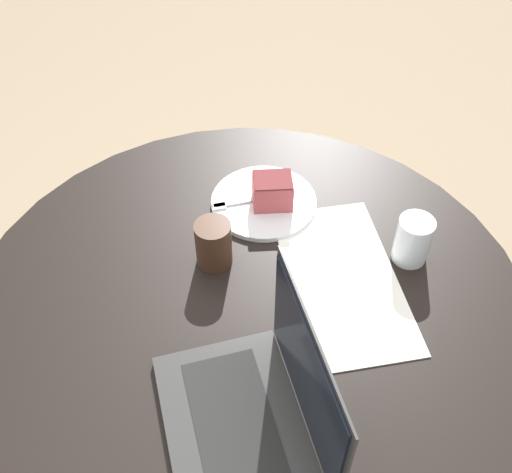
% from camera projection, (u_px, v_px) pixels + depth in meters
% --- Properties ---
extents(ground_plane, '(12.00, 12.00, 0.00)m').
position_uv_depth(ground_plane, '(250.00, 459.00, 1.73)').
color(ground_plane, gray).
extents(dining_table, '(1.12, 1.12, 0.76)m').
position_uv_depth(dining_table, '(248.00, 341.00, 1.27)').
color(dining_table, black).
rests_on(dining_table, ground_plane).
extents(paper_document, '(0.46, 0.33, 0.00)m').
position_uv_depth(paper_document, '(343.00, 279.00, 1.20)').
color(paper_document, white).
rests_on(paper_document, dining_table).
extents(plate, '(0.24, 0.24, 0.01)m').
position_uv_depth(plate, '(264.00, 202.00, 1.35)').
color(plate, silver).
rests_on(plate, dining_table).
extents(cake_slice, '(0.09, 0.10, 0.07)m').
position_uv_depth(cake_slice, '(273.00, 191.00, 1.31)').
color(cake_slice, '#B74C51').
rests_on(cake_slice, plate).
extents(fork, '(0.08, 0.17, 0.00)m').
position_uv_depth(fork, '(243.00, 201.00, 1.34)').
color(fork, silver).
rests_on(fork, plate).
extents(coffee_glass, '(0.07, 0.07, 0.10)m').
position_uv_depth(coffee_glass, '(214.00, 244.00, 1.20)').
color(coffee_glass, '#3D2619').
rests_on(coffee_glass, dining_table).
extents(water_glass, '(0.07, 0.07, 0.10)m').
position_uv_depth(water_glass, '(413.00, 240.00, 1.21)').
color(water_glass, silver).
rests_on(water_glass, dining_table).
extents(laptop, '(0.39, 0.34, 0.25)m').
position_uv_depth(laptop, '(255.00, 413.00, 0.96)').
color(laptop, '#2D2D2D').
rests_on(laptop, dining_table).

